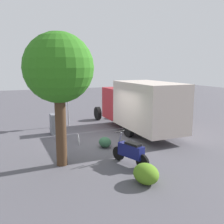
# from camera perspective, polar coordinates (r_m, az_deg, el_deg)

# --- Properties ---
(ground_plane) EXTENTS (60.00, 60.00, 0.00)m
(ground_plane) POSITION_cam_1_polar(r_m,az_deg,el_deg) (12.84, -2.69, -6.50)
(ground_plane) COLOR #4E4B53
(box_truck_near) EXTENTS (7.71, 2.30, 2.87)m
(box_truck_near) POSITION_cam_1_polar(r_m,az_deg,el_deg) (14.24, 6.19, 1.70)
(box_truck_near) COLOR black
(box_truck_near) RESTS_ON ground
(motorcycle) EXTENTS (1.73, 0.82, 1.20)m
(motorcycle) POSITION_cam_1_polar(r_m,az_deg,el_deg) (9.77, 4.17, -8.78)
(motorcycle) COLOR black
(motorcycle) RESTS_ON ground
(stop_sign) EXTENTS (0.71, 0.33, 3.15)m
(stop_sign) POSITION_cam_1_polar(r_m,az_deg,el_deg) (15.91, -9.89, 4.34)
(stop_sign) COLOR #9E9EA3
(stop_sign) RESTS_ON ground
(street_tree) EXTENTS (2.52, 2.52, 4.90)m
(street_tree) POSITION_cam_1_polar(r_m,az_deg,el_deg) (9.40, -11.80, 9.30)
(street_tree) COLOR #47301E
(street_tree) RESTS_ON ground
(utility_cabinet) EXTENTS (0.73, 0.46, 1.11)m
(utility_cabinet) POSITION_cam_1_polar(r_m,az_deg,el_deg) (14.38, -12.60, -2.62)
(utility_cabinet) COLOR slate
(utility_cabinet) RESTS_ON ground
(bike_rack_hoop) EXTENTS (0.85, 0.17, 0.85)m
(bike_rack_hoop) POSITION_cam_1_polar(r_m,az_deg,el_deg) (12.75, -7.54, -6.71)
(bike_rack_hoop) COLOR #B7B7BC
(bike_rack_hoop) RESTS_ON ground
(shrub_near_sign) EXTENTS (0.68, 0.56, 0.47)m
(shrub_near_sign) POSITION_cam_1_polar(r_m,az_deg,el_deg) (11.87, -1.57, -6.73)
(shrub_near_sign) COLOR #315C3F
(shrub_near_sign) RESTS_ON ground
(shrub_mid_verge) EXTENTS (0.95, 0.78, 0.65)m
(shrub_mid_verge) POSITION_cam_1_polar(r_m,az_deg,el_deg) (8.43, 7.58, -13.47)
(shrub_mid_verge) COLOR #4F7C1D
(shrub_mid_verge) RESTS_ON ground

